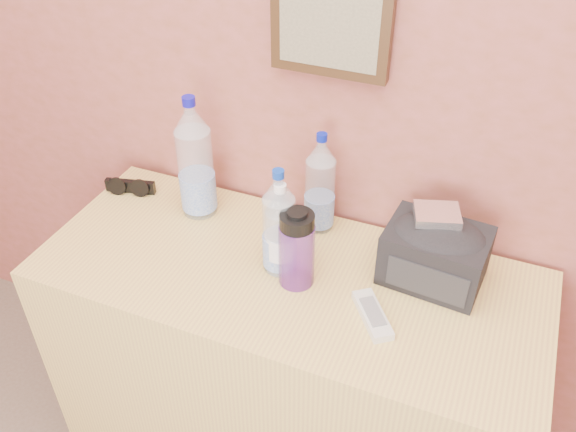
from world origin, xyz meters
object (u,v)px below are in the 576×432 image
object	(u,v)px
toiletry_bag	(435,253)
pet_small	(280,234)
pet_large_b	(195,164)
dresser	(287,374)
foil_packet	(437,215)
ac_remote	(372,315)
nalgene_bottle	(297,248)
pet_large_d	(279,227)
pet_large_c	(320,187)
sunglasses	(130,186)

from	to	relation	value
toiletry_bag	pet_small	bearing A→B (deg)	-157.98
pet_small	pet_large_b	bearing A→B (deg)	155.81
dresser	toiletry_bag	xyz separation A→B (m)	(0.35, 0.13, 0.50)
foil_packet	ac_remote	bearing A→B (deg)	-110.86
dresser	nalgene_bottle	xyz separation A→B (m)	(0.03, -0.02, 0.53)
pet_large_d	ac_remote	xyz separation A→B (m)	(0.28, -0.08, -0.12)
pet_large_c	toiletry_bag	distance (m)	0.36
sunglasses	foil_packet	xyz separation A→B (m)	(0.92, -0.00, 0.16)
sunglasses	toiletry_bag	xyz separation A→B (m)	(0.94, -0.03, 0.06)
dresser	foil_packet	bearing A→B (deg)	24.35
dresser	pet_small	xyz separation A→B (m)	(-0.02, 0.01, 0.53)
pet_large_c	pet_small	world-z (taller)	pet_large_c
pet_large_c	sunglasses	distance (m)	0.61
pet_large_b	pet_small	bearing A→B (deg)	-24.19
toiletry_bag	pet_large_d	bearing A→B (deg)	-158.89
pet_small	foil_packet	distance (m)	0.39
pet_small	toiletry_bag	size ratio (longest dim) A/B	1.07
ac_remote	pet_large_c	bearing A→B (deg)	-176.56
nalgene_bottle	sunglasses	bearing A→B (deg)	164.34
nalgene_bottle	ac_remote	world-z (taller)	nalgene_bottle
foil_packet	nalgene_bottle	bearing A→B (deg)	-150.71
pet_large_d	sunglasses	size ratio (longest dim) A/B	1.96
toiletry_bag	pet_large_c	bearing A→B (deg)	169.59
pet_large_d	sunglasses	world-z (taller)	pet_large_d
ac_remote	toiletry_bag	xyz separation A→B (m)	(0.10, 0.20, 0.07)
sunglasses	pet_large_c	bearing A→B (deg)	-8.43
pet_small	nalgene_bottle	size ratio (longest dim) A/B	1.21
pet_large_c	toiletry_bag	bearing A→B (deg)	-15.16
pet_large_b	pet_small	world-z (taller)	pet_large_b
pet_large_c	nalgene_bottle	distance (m)	0.24
dresser	pet_large_c	xyz separation A→B (m)	(0.01, 0.22, 0.55)
pet_large_b	nalgene_bottle	world-z (taller)	pet_large_b
toiletry_bag	ac_remote	bearing A→B (deg)	-112.36
pet_large_b	foil_packet	size ratio (longest dim) A/B	3.35
pet_small	foil_packet	bearing A→B (deg)	21.76
dresser	pet_large_b	world-z (taller)	pet_large_b
pet_large_d	pet_small	bearing A→B (deg)	-37.40
ac_remote	pet_large_b	bearing A→B (deg)	-147.36
pet_large_b	foil_packet	distance (m)	0.68
sunglasses	foil_packet	bearing A→B (deg)	-14.66
nalgene_bottle	pet_large_c	bearing A→B (deg)	96.24
pet_large_b	sunglasses	world-z (taller)	pet_large_b
nalgene_bottle	toiletry_bag	bearing A→B (deg)	24.20
ac_remote	toiletry_bag	world-z (taller)	toiletry_bag
toiletry_bag	foil_packet	bearing A→B (deg)	124.74
pet_large_c	pet_large_d	world-z (taller)	pet_large_d
pet_large_b	toiletry_bag	distance (m)	0.70
nalgene_bottle	toiletry_bag	world-z (taller)	nalgene_bottle
pet_large_b	ac_remote	distance (m)	0.65
foil_packet	dresser	bearing A→B (deg)	-155.65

